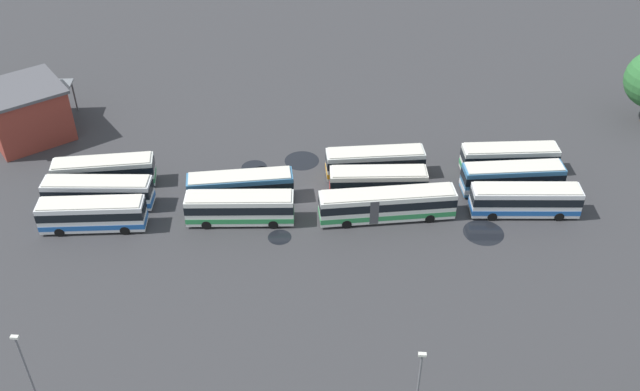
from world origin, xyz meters
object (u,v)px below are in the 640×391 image
(bus_row2_slot0, at_px, (387,205))
(bus_row3_slot0, at_px, (525,200))
(bus_row1_slot0, at_px, (240,208))
(bus_row0_slot0, at_px, (92,214))
(bus_row3_slot2, at_px, (509,159))
(lamp_post_mid_lot, at_px, (28,372))
(bus_row1_slot1, at_px, (241,187))
(maintenance_shelter, at_px, (31,95))
(bus_row0_slot2, at_px, (104,172))
(bus_row3_slot1, at_px, (512,178))
(bus_row2_slot2, at_px, (375,162))
(bus_row0_slot1, at_px, (98,193))
(bus_row2_slot1, at_px, (378,182))
(depot_building, at_px, (26,112))
(lamp_post_near_entrance, at_px, (418,390))

(bus_row2_slot0, distance_m, bus_row3_slot0, 14.31)
(bus_row1_slot0, bearing_deg, bus_row0_slot0, -171.85)
(bus_row3_slot0, relative_size, bus_row3_slot2, 1.04)
(bus_row3_slot2, distance_m, lamp_post_mid_lot, 53.12)
(lamp_post_mid_lot, bearing_deg, bus_row1_slot1, 68.41)
(bus_row3_slot2, relative_size, maintenance_shelter, 1.14)
(bus_row1_slot0, xyz_separation_m, bus_row2_slot0, (14.80, 1.58, 0.00))
(bus_row0_slot2, bearing_deg, bus_row3_slot1, 2.56)
(bus_row3_slot1, bearing_deg, bus_row2_slot2, 172.59)
(bus_row0_slot1, bearing_deg, bus_row2_slot1, 7.56)
(bus_row2_slot0, xyz_separation_m, bus_row2_slot1, (-0.88, 3.81, -0.00))
(bus_row0_slot1, bearing_deg, bus_row1_slot0, -5.81)
(bus_row1_slot0, distance_m, bus_row2_slot2, 16.34)
(maintenance_shelter, bearing_deg, bus_row1_slot0, -31.67)
(bus_row3_slot0, bearing_deg, bus_row1_slot0, -173.39)
(bus_row0_slot1, xyz_separation_m, bus_row2_slot0, (29.90, 0.04, 0.00))
(depot_building, bearing_deg, bus_row2_slot1, -12.36)
(bus_row1_slot0, relative_size, lamp_post_mid_lot, 1.29)
(bus_row1_slot0, distance_m, bus_row3_slot1, 29.14)
(maintenance_shelter, distance_m, lamp_post_near_entrance, 60.71)
(bus_row1_slot1, relative_size, bus_row2_slot2, 1.02)
(bus_row3_slot0, xyz_separation_m, depot_building, (-56.81, 11.17, 1.56))
(bus_row0_slot2, relative_size, bus_row1_slot0, 0.99)
(maintenance_shelter, relative_size, lamp_post_mid_lot, 1.10)
(bus_row0_slot2, xyz_separation_m, lamp_post_mid_lot, (4.24, -29.32, 2.94))
(lamp_post_near_entrance, bearing_deg, lamp_post_mid_lot, -179.20)
(depot_building, bearing_deg, bus_row3_slot2, -3.65)
(bus_row2_slot0, distance_m, bus_row2_slot1, 3.91)
(bus_row2_slot1, height_order, maintenance_shelter, maintenance_shelter)
(bus_row3_slot2, relative_size, lamp_post_mid_lot, 1.26)
(bus_row2_slot0, height_order, bus_row2_slot1, same)
(bus_row0_slot0, xyz_separation_m, lamp_post_mid_lot, (3.13, -21.98, 2.94))
(bus_row3_slot0, bearing_deg, depot_building, 168.87)
(bus_row0_slot0, distance_m, bus_row2_slot1, 29.42)
(depot_building, bearing_deg, bus_row0_slot1, -45.63)
(bus_row1_slot0, height_order, bus_row2_slot2, same)
(bus_row1_slot0, distance_m, lamp_post_mid_lot, 26.79)
(bus_row0_slot2, distance_m, bus_row3_slot2, 44.46)
(bus_row0_slot2, bearing_deg, bus_row2_slot0, -6.88)
(bus_row1_slot0, bearing_deg, bus_row1_slot1, 98.25)
(bus_row1_slot1, relative_size, depot_building, 0.92)
(bus_row1_slot1, bearing_deg, lamp_post_near_entrance, -57.64)
(bus_row1_slot1, bearing_deg, bus_row0_slot1, -172.27)
(bus_row2_slot2, distance_m, depot_building, 41.75)
(bus_row3_slot2, bearing_deg, bus_row0_slot0, -163.14)
(bus_row1_slot0, height_order, bus_row3_slot1, same)
(bus_row0_slot1, xyz_separation_m, bus_row3_slot0, (44.09, 1.82, -0.00))
(bus_row1_slot1, relative_size, bus_row3_slot1, 1.03)
(bus_row0_slot0, bearing_deg, maintenance_shelter, 124.89)
(bus_row1_slot1, bearing_deg, maintenance_shelter, 153.41)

